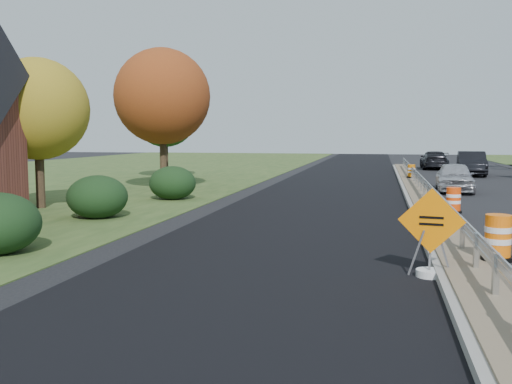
% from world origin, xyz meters
% --- Properties ---
extents(ground, '(140.00, 140.00, 0.00)m').
position_xyz_m(ground, '(0.00, 0.00, 0.00)').
color(ground, black).
rests_on(ground, ground).
extents(milled_overlay, '(7.20, 120.00, 0.01)m').
position_xyz_m(milled_overlay, '(-4.40, 10.00, 0.01)').
color(milled_overlay, black).
rests_on(milled_overlay, ground).
extents(median, '(1.60, 55.00, 0.23)m').
position_xyz_m(median, '(0.00, 8.00, 0.11)').
color(median, gray).
rests_on(median, ground).
extents(guardrail, '(0.10, 46.15, 0.72)m').
position_xyz_m(guardrail, '(0.00, 9.00, 0.73)').
color(guardrail, silver).
rests_on(guardrail, median).
extents(hedge_mid, '(2.09, 2.09, 1.52)m').
position_xyz_m(hedge_mid, '(-11.50, 0.00, 0.76)').
color(hedge_mid, black).
rests_on(hedge_mid, ground).
extents(hedge_north, '(2.09, 2.09, 1.52)m').
position_xyz_m(hedge_north, '(-11.00, 6.00, 0.76)').
color(hedge_north, black).
rests_on(hedge_north, ground).
extents(tree_near_yellow, '(3.96, 3.96, 5.88)m').
position_xyz_m(tree_near_yellow, '(-15.00, 2.00, 3.89)').
color(tree_near_yellow, '#473523').
rests_on(tree_near_yellow, ground).
extents(tree_near_red, '(4.95, 4.95, 7.35)m').
position_xyz_m(tree_near_red, '(-13.00, 10.00, 4.86)').
color(tree_near_red, '#473523').
rests_on(tree_near_red, ground).
extents(tree_near_back, '(4.29, 4.29, 6.37)m').
position_xyz_m(tree_near_back, '(-16.00, 18.00, 4.21)').
color(tree_near_back, '#473523').
rests_on(tree_near_back, ground).
extents(caution_sign, '(1.32, 0.55, 1.83)m').
position_xyz_m(caution_sign, '(-0.90, -6.12, 0.47)').
color(caution_sign, white).
rests_on(caution_sign, ground).
extents(barrel_median_near, '(0.67, 0.67, 0.98)m').
position_xyz_m(barrel_median_near, '(0.55, -5.21, 0.70)').
color(barrel_median_near, black).
rests_on(barrel_median_near, median).
extents(barrel_median_mid, '(0.60, 0.60, 0.87)m').
position_xyz_m(barrel_median_mid, '(0.55, 2.41, 0.65)').
color(barrel_median_mid, black).
rests_on(barrel_median_mid, median).
extents(barrel_median_far, '(0.56, 0.56, 0.83)m').
position_xyz_m(barrel_median_far, '(-0.02, 18.76, 0.63)').
color(barrel_median_far, black).
rests_on(barrel_median_far, median).
extents(car_silver, '(2.00, 4.51, 1.51)m').
position_xyz_m(car_silver, '(1.80, 12.51, 0.75)').
color(car_silver, silver).
rests_on(car_silver, ground).
extents(car_dark_mid, '(2.22, 5.34, 1.72)m').
position_xyz_m(car_dark_mid, '(4.45, 24.99, 0.86)').
color(car_dark_mid, black).
rests_on(car_dark_mid, ground).
extents(car_dark_far, '(2.19, 5.27, 1.52)m').
position_xyz_m(car_dark_far, '(2.54, 32.51, 0.76)').
color(car_dark_far, black).
rests_on(car_dark_far, ground).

